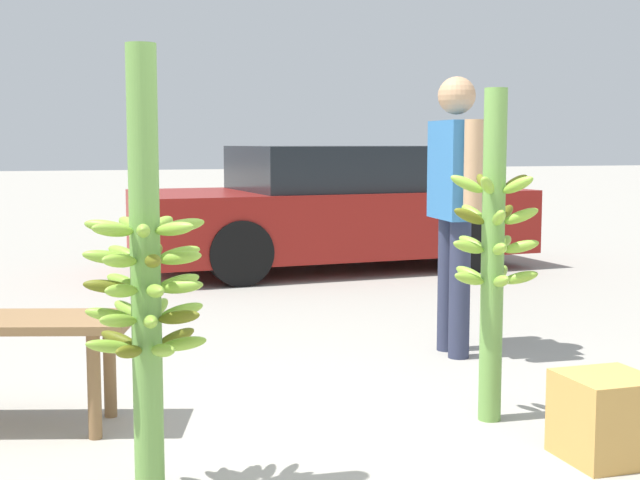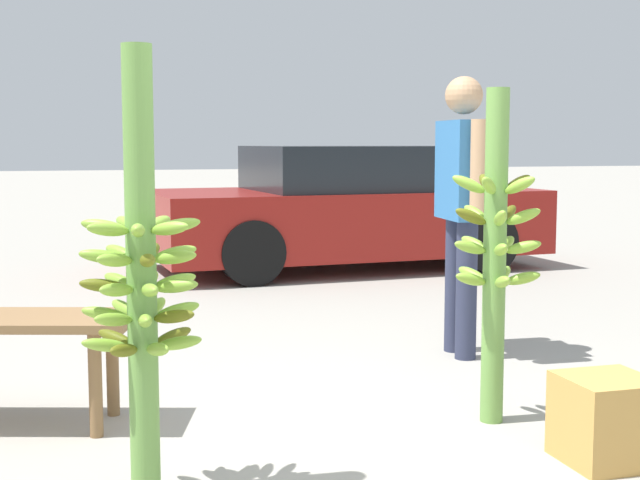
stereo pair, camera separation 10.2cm
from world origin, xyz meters
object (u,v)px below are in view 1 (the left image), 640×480
at_px(parked_car, 335,208).
at_px(produce_crate, 606,417).
at_px(banana_stalk_left, 146,280).
at_px(banana_stalk_center, 493,248).
at_px(vendor_person, 455,191).

relative_size(parked_car, produce_crate, 11.45).
distance_m(banana_stalk_left, produce_crate, 1.96).
bearing_deg(banana_stalk_center, produce_crate, -71.98).
distance_m(vendor_person, parked_car, 3.93).
relative_size(banana_stalk_center, parked_car, 0.38).
xyz_separation_m(banana_stalk_center, parked_car, (0.96, 5.12, -0.20)).
bearing_deg(banana_stalk_left, vendor_person, 39.23).
bearing_deg(parked_car, produce_crate, 169.01).
height_order(banana_stalk_center, vendor_person, vendor_person).
relative_size(banana_stalk_left, parked_car, 0.41).
xyz_separation_m(banana_stalk_center, vendor_person, (0.42, 1.25, 0.19)).
height_order(vendor_person, produce_crate, vendor_person).
bearing_deg(produce_crate, banana_stalk_center, 108.02).
bearing_deg(produce_crate, parked_car, 82.52).
height_order(banana_stalk_center, produce_crate, banana_stalk_center).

